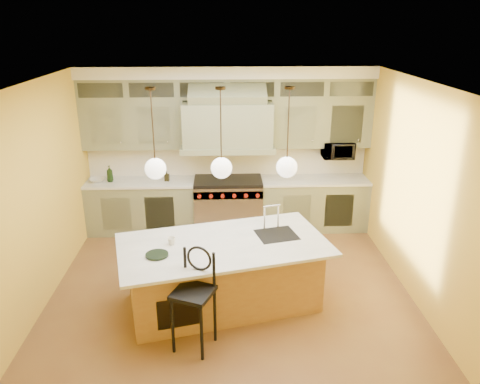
{
  "coord_description": "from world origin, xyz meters",
  "views": [
    {
      "loc": [
        -0.09,
        -5.69,
        3.62
      ],
      "look_at": [
        0.16,
        0.7,
        1.25
      ],
      "focal_mm": 35.0,
      "sensor_mm": 36.0,
      "label": 1
    }
  ],
  "objects_px": {
    "kitchen_island": "(223,272)",
    "microwave": "(338,150)",
    "counter_stool": "(194,293)",
    "range": "(228,204)"
  },
  "relations": [
    {
      "from": "microwave",
      "to": "counter_stool",
      "type": "bearing_deg",
      "value": -125.38
    },
    {
      "from": "range",
      "to": "kitchen_island",
      "type": "bearing_deg",
      "value": -92.4
    },
    {
      "from": "counter_stool",
      "to": "microwave",
      "type": "xyz_separation_m",
      "value": [
        2.38,
        3.35,
        0.75
      ]
    },
    {
      "from": "range",
      "to": "microwave",
      "type": "height_order",
      "value": "microwave"
    },
    {
      "from": "range",
      "to": "kitchen_island",
      "type": "distance_m",
      "value": 2.4
    },
    {
      "from": "kitchen_island",
      "to": "microwave",
      "type": "bearing_deg",
      "value": 36.63
    },
    {
      "from": "counter_stool",
      "to": "microwave",
      "type": "bearing_deg",
      "value": 77.74
    },
    {
      "from": "kitchen_island",
      "to": "counter_stool",
      "type": "xyz_separation_m",
      "value": [
        -0.33,
        -0.85,
        0.23
      ]
    },
    {
      "from": "kitchen_island",
      "to": "range",
      "type": "bearing_deg",
      "value": 73.57
    },
    {
      "from": "range",
      "to": "kitchen_island",
      "type": "xyz_separation_m",
      "value": [
        -0.1,
        -2.39,
        -0.02
      ]
    }
  ]
}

